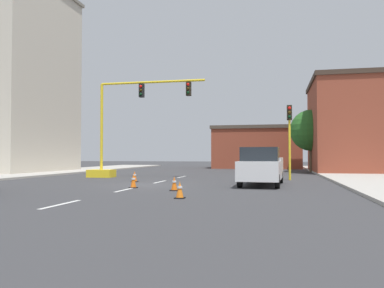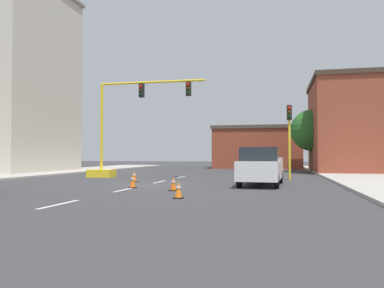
{
  "view_description": "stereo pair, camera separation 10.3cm",
  "coord_description": "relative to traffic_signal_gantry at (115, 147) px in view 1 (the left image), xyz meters",
  "views": [
    {
      "loc": [
        6.81,
        -20.01,
        1.58
      ],
      "look_at": [
        0.78,
        7.94,
        2.41
      ],
      "focal_mm": 36.71,
      "sensor_mm": 36.0,
      "label": 1
    },
    {
      "loc": [
        6.91,
        -19.99,
        1.58
      ],
      "look_at": [
        0.78,
        7.94,
        2.41
      ],
      "focal_mm": 36.71,
      "sensor_mm": 36.0,
      "label": 2
    }
  ],
  "objects": [
    {
      "name": "lane_stripe_seg_3",
      "position": [
        4.5,
        -3.79,
        -2.21
      ],
      "size": [
        0.16,
        2.4,
        0.01
      ],
      "primitive_type": "cube",
      "color": "silver",
      "rests_on": "ground_plane"
    },
    {
      "name": "lane_stripe_seg_2",
      "position": [
        4.5,
        -9.29,
        -2.21
      ],
      "size": [
        0.16,
        2.4,
        0.01
      ],
      "primitive_type": "cube",
      "color": "silver",
      "rests_on": "ground_plane"
    },
    {
      "name": "tree_right_far",
      "position": [
        14.51,
        12.2,
        1.73
      ],
      "size": [
        3.91,
        3.91,
        5.9
      ],
      "color": "brown",
      "rests_on": "ground_plane"
    },
    {
      "name": "lane_stripe_seg_4",
      "position": [
        4.5,
        1.71,
        -2.21
      ],
      "size": [
        0.16,
        2.4,
        0.01
      ],
      "primitive_type": "cube",
      "color": "silver",
      "rests_on": "ground_plane"
    },
    {
      "name": "building_brick_center",
      "position": [
        8.99,
        23.75,
        0.36
      ],
      "size": [
        10.74,
        9.0,
        5.11
      ],
      "color": "brown",
      "rests_on": "ground_plane"
    },
    {
      "name": "traffic_signal_gantry",
      "position": [
        0.0,
        0.0,
        0.0
      ],
      "size": [
        8.5,
        1.2,
        6.83
      ],
      "color": "yellow",
      "rests_on": "ground_plane"
    },
    {
      "name": "sidewalk_right",
      "position": [
        17.53,
        1.71,
        -2.14
      ],
      "size": [
        6.0,
        56.0,
        0.14
      ],
      "primitive_type": "cube",
      "color": "#B2ADA3",
      "rests_on": "ground_plane"
    },
    {
      "name": "traffic_cone_roadside_b",
      "position": [
        3.02,
        -4.11,
        -1.89
      ],
      "size": [
        0.36,
        0.36,
        0.65
      ],
      "color": "black",
      "rests_on": "ground_plane"
    },
    {
      "name": "sidewalk_left",
      "position": [
        -8.52,
        1.71,
        -2.14
      ],
      "size": [
        6.0,
        56.0,
        0.14
      ],
      "primitive_type": "cube",
      "color": "#B2ADA3",
      "rests_on": "ground_plane"
    },
    {
      "name": "ground_plane",
      "position": [
        4.5,
        -6.29,
        -2.21
      ],
      "size": [
        160.0,
        160.0,
        0.0
      ],
      "primitive_type": "plane",
      "color": "#38383A"
    },
    {
      "name": "traffic_cone_roadside_d",
      "position": [
        7.83,
        -12.28,
        -1.9
      ],
      "size": [
        0.36,
        0.36,
        0.64
      ],
      "color": "black",
      "rests_on": "ground_plane"
    },
    {
      "name": "traffic_cone_roadside_a",
      "position": [
        6.83,
        -9.3,
        -1.89
      ],
      "size": [
        0.36,
        0.36,
        0.64
      ],
      "color": "black",
      "rests_on": "ground_plane"
    },
    {
      "name": "pickup_truck_white",
      "position": [
        10.55,
        -5.3,
        -1.23
      ],
      "size": [
        2.29,
        5.5,
        1.99
      ],
      "color": "white",
      "rests_on": "ground_plane"
    },
    {
      "name": "traffic_cone_roadside_c",
      "position": [
        4.52,
        -8.28,
        -1.87
      ],
      "size": [
        0.36,
        0.36,
        0.7
      ],
      "color": "black",
      "rests_on": "ground_plane"
    },
    {
      "name": "traffic_light_pole_right",
      "position": [
        12.14,
        -0.47,
        1.32
      ],
      "size": [
        0.32,
        0.47,
        4.8
      ],
      "color": "yellow",
      "rests_on": "ground_plane"
    },
    {
      "name": "lane_stripe_seg_1",
      "position": [
        4.5,
        -14.79,
        -2.21
      ],
      "size": [
        0.16,
        2.4,
        0.01
      ],
      "primitive_type": "cube",
      "color": "silver",
      "rests_on": "ground_plane"
    }
  ]
}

